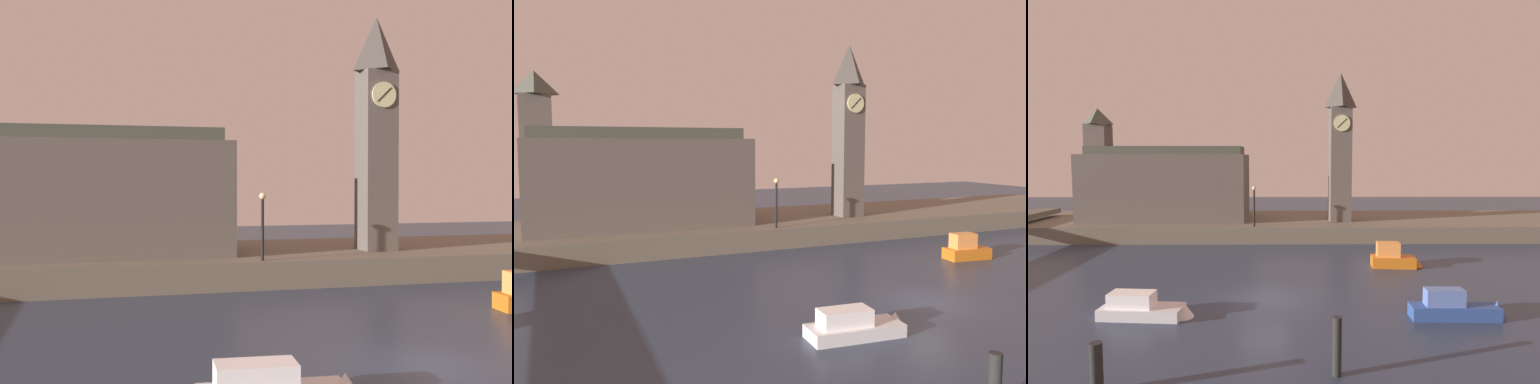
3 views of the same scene
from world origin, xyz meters
The scene contains 5 objects.
ground_plane centered at (0.00, 0.00, 0.00)m, with size 120.00×120.00×0.00m, color #2D384C.
far_embankment centered at (0.00, 20.00, 0.75)m, with size 70.00×12.00×1.50m, color #6B6051.
clock_tower centered at (6.65, 18.08, 8.87)m, with size 2.20×2.25×14.21m.
parliament_hall centered at (-10.78, 19.58, 5.09)m, with size 15.83×6.86×11.00m.
streetlamp centered at (-1.45, 14.67, 3.77)m, with size 0.36×0.36×3.60m.
Camera 1 is at (-9.98, -17.58, 5.72)m, focal length 44.36 mm.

